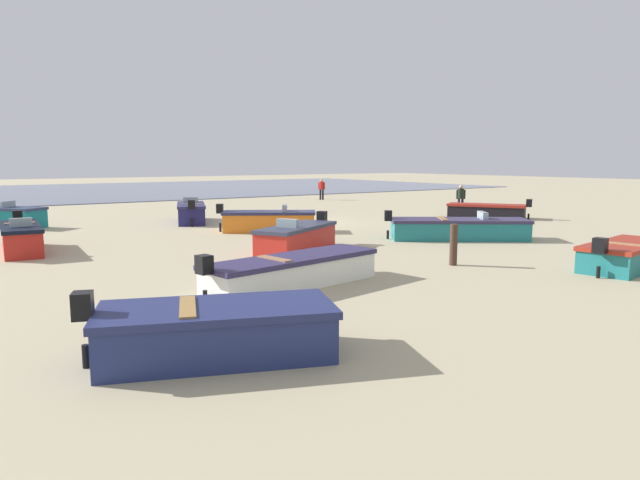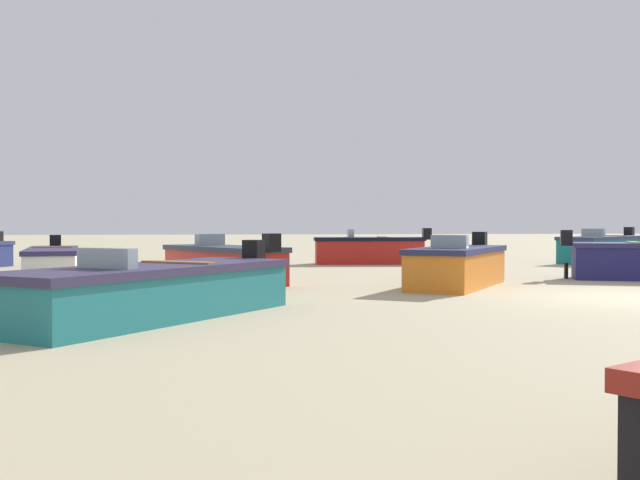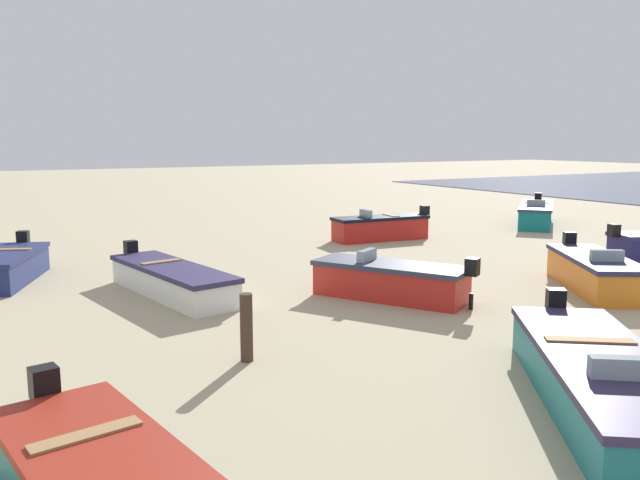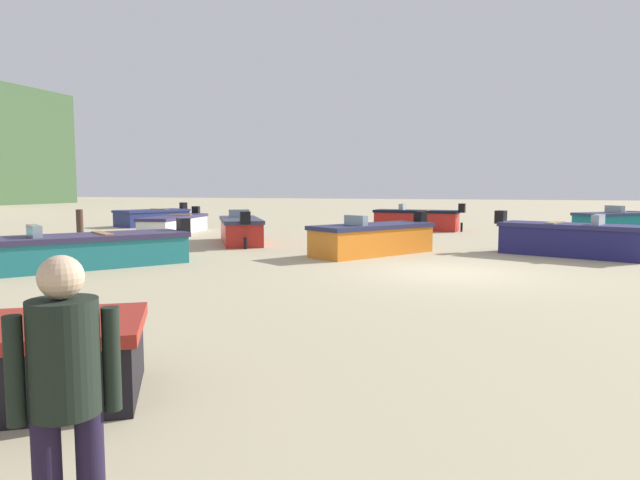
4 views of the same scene
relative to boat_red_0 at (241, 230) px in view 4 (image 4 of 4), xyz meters
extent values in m
plane|color=tan|center=(-4.69, -7.54, -0.45)|extent=(160.00, 160.00, 0.00)
cube|color=red|center=(0.01, 0.01, -0.08)|extent=(3.78, 2.90, 0.75)
cube|color=#2F3347|center=(0.01, 0.01, 0.36)|extent=(3.91, 3.02, 0.12)
cube|color=black|center=(-1.73, -1.01, 0.54)|extent=(0.40, 0.42, 0.40)
cylinder|color=black|center=(-1.73, -1.01, -0.26)|extent=(0.14, 0.14, 0.38)
cube|color=#8C9EA8|center=(0.57, 0.33, 0.56)|extent=(0.54, 0.73, 0.28)
cube|color=#127077|center=(7.79, -13.68, -0.04)|extent=(4.15, 4.55, 0.82)
cube|color=navy|center=(7.79, -13.68, 0.43)|extent=(4.27, 4.68, 0.12)
cube|color=#8C9EA8|center=(7.24, -13.03, 0.63)|extent=(0.73, 0.66, 0.28)
cube|color=#99674B|center=(8.19, -14.14, 0.48)|extent=(1.00, 0.90, 0.08)
cube|color=navy|center=(-0.51, -10.61, -0.05)|extent=(2.51, 3.97, 0.80)
cube|color=navy|center=(-0.51, -10.61, 0.41)|extent=(2.62, 4.10, 0.12)
cube|color=black|center=(0.24, -8.67, 0.59)|extent=(0.40, 0.38, 0.40)
cylinder|color=black|center=(0.24, -8.67, -0.25)|extent=(0.13, 0.13, 0.40)
cube|color=#8C9EA8|center=(-0.74, -11.23, 0.61)|extent=(0.76, 0.45, 0.28)
cube|color=olive|center=(-0.34, -10.17, 0.46)|extent=(1.06, 0.60, 0.08)
cube|color=#B4211B|center=(7.69, -5.04, -0.05)|extent=(1.39, 3.76, 0.80)
cube|color=black|center=(7.69, -5.04, 0.41)|extent=(1.48, 3.87, 0.12)
cube|color=black|center=(7.53, -7.06, 0.59)|extent=(0.34, 0.30, 0.40)
cylinder|color=black|center=(7.53, -7.06, -0.25)|extent=(0.11, 0.11, 0.40)
cube|color=#8C9EA8|center=(7.74, -4.40, 0.61)|extent=(0.67, 0.25, 0.28)
cube|color=#98714B|center=(7.66, -5.50, 0.46)|extent=(0.95, 0.31, 0.08)
cube|color=navy|center=(6.60, 8.14, -0.10)|extent=(3.80, 2.68, 0.70)
cube|color=navy|center=(6.60, 8.14, 0.31)|extent=(3.93, 2.79, 0.12)
cube|color=black|center=(8.39, 7.44, 0.49)|extent=(0.38, 0.40, 0.40)
cylinder|color=black|center=(8.39, 7.44, -0.28)|extent=(0.13, 0.13, 0.35)
cube|color=olive|center=(7.01, 7.98, 0.36)|extent=(0.69, 1.29, 0.08)
cube|color=#1F737A|center=(-6.72, 1.12, -0.11)|extent=(5.06, 4.27, 0.68)
cube|color=#302949|center=(-6.72, 1.12, 0.28)|extent=(5.19, 4.39, 0.12)
cube|color=black|center=(-4.50, -0.49, 0.46)|extent=(0.41, 0.42, 0.40)
cylinder|color=black|center=(-4.50, -0.49, -0.28)|extent=(0.14, 0.14, 0.34)
cube|color=#8C9EA8|center=(-7.44, 1.65, 0.48)|extent=(0.71, 0.87, 0.28)
cube|color=olive|center=(-6.20, 0.74, 0.33)|extent=(0.97, 1.20, 0.08)
cube|color=orange|center=(-1.84, -5.13, -0.07)|extent=(3.93, 3.17, 0.76)
cube|color=#242747|center=(-1.84, -5.13, 0.37)|extent=(4.06, 3.29, 0.12)
cube|color=black|center=(-0.07, -6.27, 0.55)|extent=(0.41, 0.42, 0.40)
cylinder|color=black|center=(-0.07, -6.27, -0.26)|extent=(0.14, 0.14, 0.38)
cube|color=#8C9EA8|center=(-2.40, -4.77, 0.57)|extent=(0.59, 0.76, 0.28)
cube|color=white|center=(2.98, 4.54, -0.14)|extent=(4.78, 1.96, 0.62)
cube|color=#2C264C|center=(2.98, 4.54, 0.23)|extent=(4.89, 2.06, 0.12)
cube|color=black|center=(5.44, 4.95, 0.41)|extent=(0.33, 0.36, 0.40)
cylinder|color=black|center=(5.44, 4.95, -0.30)|extent=(0.12, 0.12, 0.31)
cube|color=#986B4A|center=(3.55, 4.63, 0.28)|extent=(0.41, 1.06, 0.08)
cylinder|color=#412D23|center=(-2.38, 4.79, 0.15)|extent=(0.22, 0.22, 1.21)
cylinder|color=black|center=(-15.51, -6.59, 0.66)|extent=(0.48, 0.48, 0.58)
cylinder|color=black|center=(-15.66, -6.44, 0.62)|extent=(0.13, 0.13, 0.54)
cylinder|color=black|center=(-15.35, -6.75, 0.62)|extent=(0.13, 0.13, 0.54)
sphere|color=tan|center=(-15.51, -6.59, 1.06)|extent=(0.31, 0.31, 0.22)
camera|label=1|loc=(10.11, 16.03, 2.59)|focal=31.84mm
camera|label=2|loc=(-18.17, 0.15, 0.97)|focal=42.83mm
camera|label=3|loc=(-12.30, 8.92, 3.39)|focal=35.68mm
camera|label=4|loc=(-17.69, -8.63, 1.50)|focal=31.32mm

